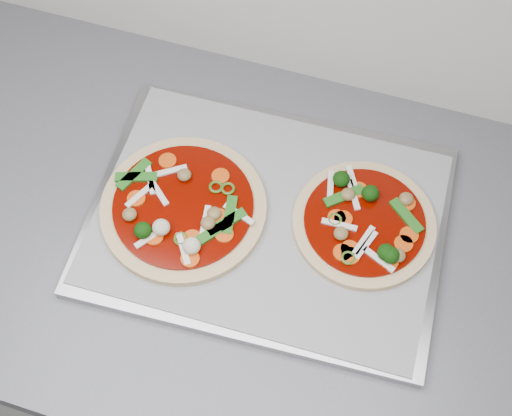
% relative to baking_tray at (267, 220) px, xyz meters
% --- Properties ---
extents(base_cabinet, '(3.60, 0.60, 0.86)m').
position_rel_baking_tray_xyz_m(base_cabinet, '(-0.35, -0.03, -0.48)').
color(base_cabinet, silver).
rests_on(base_cabinet, ground).
extents(countertop, '(3.60, 0.60, 0.04)m').
position_rel_baking_tray_xyz_m(countertop, '(-0.35, -0.03, -0.03)').
color(countertop, slate).
rests_on(countertop, base_cabinet).
extents(baking_tray, '(0.50, 0.38, 0.02)m').
position_rel_baking_tray_xyz_m(baking_tray, '(0.00, 0.00, 0.00)').
color(baking_tray, '#95949A').
rests_on(baking_tray, countertop).
extents(parchment, '(0.47, 0.34, 0.00)m').
position_rel_baking_tray_xyz_m(parchment, '(0.00, 0.00, 0.01)').
color(parchment, '#9D9DA2').
rests_on(parchment, baking_tray).
extents(pizza_left, '(0.31, 0.31, 0.04)m').
position_rel_baking_tray_xyz_m(pizza_left, '(-0.11, -0.03, 0.02)').
color(pizza_left, '#DAB884').
rests_on(pizza_left, parchment).
extents(pizza_right, '(0.25, 0.25, 0.03)m').
position_rel_baking_tray_xyz_m(pizza_right, '(0.13, 0.03, 0.02)').
color(pizza_right, '#DAB884').
rests_on(pizza_right, parchment).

